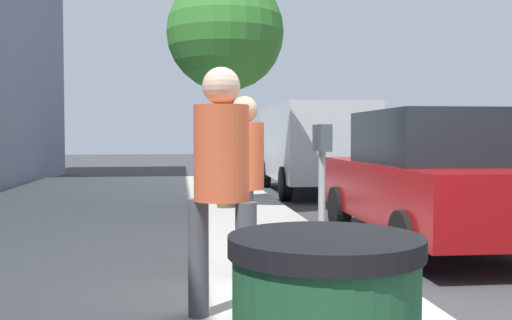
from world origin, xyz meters
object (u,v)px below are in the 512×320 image
object	(u,v)px
parking_meter	(322,165)
pedestrian_at_meter	(245,171)
parked_sedan_near	(433,178)
street_tree	(225,35)
pedestrian_bystander	(221,171)
parked_van_far	(312,143)

from	to	relation	value
parking_meter	pedestrian_at_meter	xyz separation A→B (m)	(-0.05, 0.76, -0.05)
parked_sedan_near	street_tree	world-z (taller)	street_tree
pedestrian_bystander	parked_sedan_near	world-z (taller)	pedestrian_bystander
pedestrian_bystander	street_tree	bearing A→B (deg)	29.69
pedestrian_bystander	parked_sedan_near	distance (m)	4.40
parking_meter	pedestrian_bystander	xyz separation A→B (m)	(-1.45, 1.08, 0.04)
pedestrian_bystander	parking_meter	bearing A→B (deg)	-2.22
parking_meter	parked_sedan_near	size ratio (longest dim) A/B	0.32
parking_meter	street_tree	bearing A→B (deg)	6.24
parked_sedan_near	parked_van_far	distance (m)	7.19
parked_sedan_near	parked_van_far	bearing A→B (deg)	-0.01
parked_sedan_near	street_tree	bearing A→B (deg)	37.15
pedestrian_at_meter	parked_sedan_near	xyz separation A→B (m)	(1.80, -2.68, -0.23)
street_tree	pedestrian_at_meter	bearing A→B (deg)	177.59
parked_van_far	street_tree	bearing A→B (deg)	147.82
pedestrian_at_meter	pedestrian_bystander	world-z (taller)	pedestrian_bystander
pedestrian_bystander	street_tree	xyz separation A→B (m)	(6.46, -0.53, 2.03)
parked_sedan_near	pedestrian_at_meter	bearing A→B (deg)	123.89
parking_meter	pedestrian_at_meter	distance (m)	0.76
pedestrian_at_meter	street_tree	size ratio (longest dim) A/B	0.40
pedestrian_bystander	street_tree	distance (m)	6.80
parked_sedan_near	street_tree	xyz separation A→B (m)	(3.26, 2.47, 2.34)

